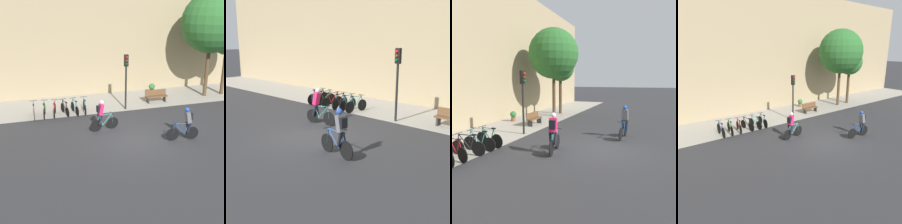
{
  "view_description": "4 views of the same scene",
  "coord_description": "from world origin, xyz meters",
  "views": [
    {
      "loc": [
        -5.59,
        -13.96,
        6.96
      ],
      "look_at": [
        -0.92,
        1.16,
        1.27
      ],
      "focal_mm": 50.0,
      "sensor_mm": 36.0,
      "label": 1
    },
    {
      "loc": [
        9.84,
        -8.3,
        4.17
      ],
      "look_at": [
        0.47,
        1.35,
        0.96
      ],
      "focal_mm": 50.0,
      "sensor_mm": 36.0,
      "label": 2
    },
    {
      "loc": [
        -9.59,
        -2.05,
        3.11
      ],
      "look_at": [
        0.61,
        2.07,
        1.54
      ],
      "focal_mm": 35.0,
      "sensor_mm": 36.0,
      "label": 3
    },
    {
      "loc": [
        -9.42,
        -8.83,
        5.62
      ],
      "look_at": [
        -0.17,
        3.48,
        1.22
      ],
      "focal_mm": 35.0,
      "sensor_mm": 36.0,
      "label": 4
    }
  ],
  "objects": [
    {
      "name": "kerb_strip",
      "position": [
        0.0,
        6.75,
        0.0
      ],
      "size": [
        44.0,
        4.5,
        0.01
      ],
      "primitive_type": "cube",
      "color": "gray",
      "rests_on": "ground"
    },
    {
      "name": "potted_plant",
      "position": [
        4.43,
        7.87,
        0.44
      ],
      "size": [
        0.48,
        0.48,
        0.78
      ],
      "color": "brown",
      "rests_on": "ground"
    },
    {
      "name": "bench",
      "position": [
        3.79,
        5.67,
        0.47
      ],
      "size": [
        1.62,
        0.44,
        0.89
      ],
      "color": "brown",
      "rests_on": "ground"
    },
    {
      "name": "street_tree_0",
      "position": [
        8.06,
        6.05,
        5.43
      ],
      "size": [
        4.33,
        4.33,
        7.61
      ],
      "color": "#4C3823",
      "rests_on": "ground"
    },
    {
      "name": "parked_bike_3",
      "position": [
        -2.91,
        4.99,
        0.39
      ],
      "size": [
        0.46,
        1.61,
        0.95
      ],
      "color": "black",
      "rests_on": "ground"
    },
    {
      "name": "parked_bike_1",
      "position": [
        -4.21,
        4.99,
        0.41
      ],
      "size": [
        0.46,
        1.65,
        0.98
      ],
      "color": "black",
      "rests_on": "ground"
    },
    {
      "name": "parked_bike_0",
      "position": [
        -4.85,
        4.99,
        0.42
      ],
      "size": [
        0.46,
        1.72,
        0.99
      ],
      "color": "black",
      "rests_on": "ground"
    },
    {
      "name": "cyclist_grey",
      "position": [
        2.55,
        -0.72,
        0.95
      ],
      "size": [
        1.78,
        0.5,
        1.79
      ],
      "color": "black",
      "rests_on": "ground"
    },
    {
      "name": "parked_bike_4",
      "position": [
        -2.26,
        4.99,
        0.39
      ],
      "size": [
        0.46,
        1.64,
        0.96
      ],
      "color": "black",
      "rests_on": "ground"
    },
    {
      "name": "parked_bike_2",
      "position": [
        -3.56,
        4.99,
        0.38
      ],
      "size": [
        0.47,
        1.57,
        0.94
      ],
      "color": "black",
      "rests_on": "ground"
    },
    {
      "name": "traffic_light_pole",
      "position": [
        1.18,
        4.85,
        2.55
      ],
      "size": [
        0.26,
        0.3,
        3.68
      ],
      "color": "black",
      "rests_on": "ground"
    },
    {
      "name": "building_facade",
      "position": [
        0.0,
        9.3,
        5.48
      ],
      "size": [
        44.0,
        0.6,
        10.95
      ],
      "primitive_type": "cube",
      "color": "#9E8966",
      "rests_on": "ground"
    },
    {
      "name": "cyclist_pink",
      "position": [
        -1.33,
        1.77,
        0.95
      ],
      "size": [
        1.71,
        0.53,
        1.78
      ],
      "color": "black",
      "rests_on": "ground"
    },
    {
      "name": "parked_bike_5",
      "position": [
        -1.62,
        4.99,
        0.4
      ],
      "size": [
        0.46,
        1.66,
        0.97
      ],
      "color": "black",
      "rests_on": "ground"
    },
    {
      "name": "ground",
      "position": [
        0.0,
        0.0,
        0.0
      ],
      "size": [
        200.0,
        200.0,
        0.0
      ],
      "primitive_type": "plane",
      "color": "#2B2B2D"
    }
  ]
}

